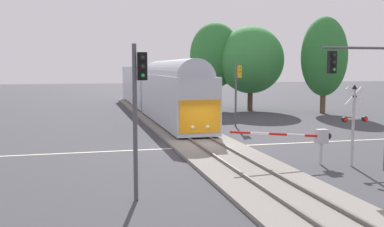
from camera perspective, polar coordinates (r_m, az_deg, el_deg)
name	(u,v)px	position (r m, az deg, el deg)	size (l,w,h in m)	color
ground_plane	(207,147)	(27.25, 1.98, -4.33)	(220.00, 220.00, 0.00)	#3D3D42
road_centre_stripe	(207,147)	(27.25, 1.98, -4.32)	(44.00, 0.20, 0.01)	beige
railway_track	(207,145)	(27.23, 1.98, -4.13)	(4.40, 80.00, 0.32)	gray
commuter_train	(155,87)	(46.32, -4.77, 3.38)	(3.04, 39.26, 5.16)	#B2B7C1
crossing_gate_near	(312,137)	(22.74, 15.16, -2.94)	(5.35, 0.40, 1.90)	#B7B7BC
crossing_signal_mast	(354,117)	(22.93, 20.12, -0.41)	(1.36, 0.44, 4.04)	#B2B2B7
traffic_signal_near_left	(138,97)	(16.01, -6.90, 2.16)	(0.53, 0.38, 5.71)	#4C4C51
traffic_signal_far_side	(238,83)	(36.66, 5.88, 3.90)	(0.53, 0.38, 5.31)	#4C4C51
traffic_signal_near_right	(372,75)	(21.95, 22.12, 4.56)	(3.97, 0.38, 5.99)	#4C4C51
oak_far_right	(251,60)	(50.44, 7.55, 6.84)	(7.43, 7.43, 9.43)	#4C3828
elm_centre_background	(215,55)	(51.12, 3.00, 7.49)	(5.78, 5.78, 9.95)	brown
maple_right_background	(324,57)	(48.86, 16.64, 7.03)	(4.79, 4.79, 10.17)	brown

